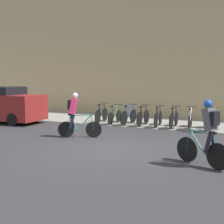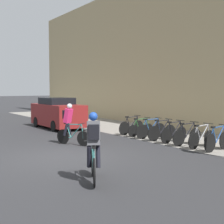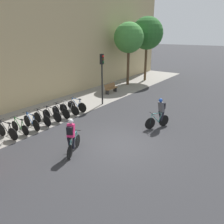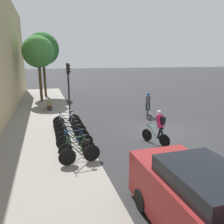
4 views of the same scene
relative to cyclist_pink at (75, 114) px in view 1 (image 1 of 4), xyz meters
The scene contains 14 objects.
ground 2.56m from the cyclist_pink, 32.11° to the right, with size 200.00×200.00×0.00m, color #2B2B2D.
kerb_strip 5.92m from the cyclist_pink, 69.83° to the left, with size 44.00×4.50×0.01m, color gray.
building_facade 9.15m from the cyclist_pink, 75.92° to the left, with size 44.00×0.60×9.65m, color tan.
cyclist_pink is the anchor object (origin of this frame).
cyclist_grey 5.60m from the cyclist_pink, 20.74° to the right, with size 1.52×0.85×1.79m.
parked_bike_0 4.15m from the cyclist_pink, 102.02° to the left, with size 0.46×1.71×0.99m.
parked_bike_1 4.07m from the cyclist_pink, 91.42° to the left, with size 0.46×1.62×0.94m.
parked_bike_2 4.12m from the cyclist_pink, 80.74° to the left, with size 0.46×1.72×0.98m.
parked_bike_3 4.30m from the cyclist_pink, 70.65° to the left, with size 0.46×1.68×0.98m.
parked_bike_4 4.61m from the cyclist_pink, 61.65° to the left, with size 0.46×1.67×0.97m.
parked_bike_5 5.01m from the cyclist_pink, 53.96° to the left, with size 0.46×1.69×0.98m.
parked_bike_6 5.49m from the cyclist_pink, 47.50° to the left, with size 0.46×1.73×0.97m.
parked_bike_7 6.02m from the cyclist_pink, 42.17° to the left, with size 0.46×1.71×0.99m.
parked_car 5.90m from the cyclist_pink, 160.10° to the left, with size 4.30×1.84×1.85m.
Camera 1 is at (4.29, -9.05, 2.39)m, focal length 50.00 mm.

